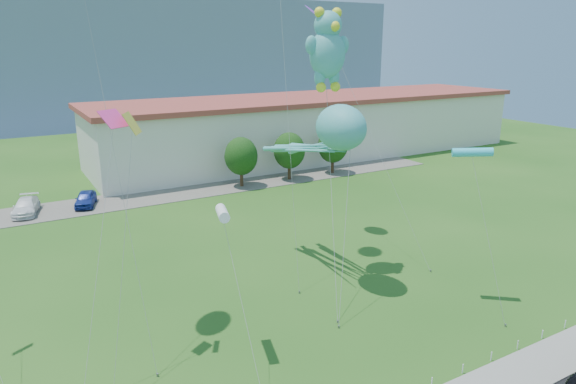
{
  "coord_description": "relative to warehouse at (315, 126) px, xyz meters",
  "views": [
    {
      "loc": [
        -12.64,
        -15.31,
        15.04
      ],
      "look_at": [
        0.82,
        8.0,
        7.24
      ],
      "focal_mm": 32.0,
      "sensor_mm": 36.0,
      "label": 1
    }
  ],
  "objects": [
    {
      "name": "hill_ridge",
      "position": [
        -26.0,
        76.0,
        8.38
      ],
      "size": [
        160.0,
        50.0,
        25.0
      ],
      "primitive_type": "cube",
      "color": "slate",
      "rests_on": "ground"
    },
    {
      "name": "small_kite_purple",
      "position": [
        -16.32,
        -26.03,
        12.32
      ],
      "size": [
        3.25,
        11.28,
        17.56
      ],
      "color": "purple",
      "rests_on": "ground"
    },
    {
      "name": "small_kite_cyan",
      "position": [
        -15.46,
        -39.98,
        4.96
      ],
      "size": [
        0.51,
        4.78,
        9.59
      ],
      "color": "#31C6DD",
      "rests_on": "ground"
    },
    {
      "name": "tree_near",
      "position": [
        -16.0,
        -10.0,
        -0.74
      ],
      "size": [
        3.6,
        3.6,
        5.47
      ],
      "color": "#3F2B19",
      "rests_on": "ground"
    },
    {
      "name": "teddy_bear_kite",
      "position": [
        -20.14,
        -32.14,
        10.66
      ],
      "size": [
        4.95,
        7.51,
        17.15
      ],
      "color": "teal",
      "rests_on": "ground"
    },
    {
      "name": "tree_mid",
      "position": [
        -10.0,
        -10.0,
        -0.74
      ],
      "size": [
        3.6,
        3.6,
        5.47
      ],
      "color": "#3F2B19",
      "rests_on": "ground"
    },
    {
      "name": "small_kite_white",
      "position": [
        -29.93,
        -38.14,
        3.25
      ],
      "size": [
        0.99,
        7.02,
        7.87
      ],
      "color": "white",
      "rests_on": "ground"
    },
    {
      "name": "small_kite_yellow",
      "position": [
        -33.45,
        -36.03,
        6.14
      ],
      "size": [
        3.18,
        3.51,
        11.99
      ],
      "color": "gold",
      "rests_on": "ground"
    },
    {
      "name": "parked_car_white",
      "position": [
        -37.09,
        -8.74,
        -3.37
      ],
      "size": [
        2.96,
        5.08,
        1.38
      ],
      "primitive_type": "imported",
      "rotation": [
        0.0,
        0.0,
        -0.23
      ],
      "color": "white",
      "rests_on": "parking_strip"
    },
    {
      "name": "tree_far",
      "position": [
        -4.0,
        -10.0,
        -0.74
      ],
      "size": [
        3.6,
        3.6,
        5.47
      ],
      "color": "#3F2B19",
      "rests_on": "ground"
    },
    {
      "name": "small_kite_pink",
      "position": [
        -34.34,
        -36.08,
        6.28
      ],
      "size": [
        4.24,
        5.96,
        12.23
      ],
      "color": "#E13286",
      "rests_on": "ground"
    },
    {
      "name": "parked_car_blue",
      "position": [
        -31.96,
        -8.93,
        -3.36
      ],
      "size": [
        2.85,
        4.44,
        1.41
      ],
      "primitive_type": "imported",
      "rotation": [
        0.0,
        0.0,
        -0.31
      ],
      "color": "navy",
      "rests_on": "parking_strip"
    },
    {
      "name": "parking_strip",
      "position": [
        -26.0,
        -9.0,
        -4.09
      ],
      "size": [
        70.0,
        6.0,
        0.06
      ],
      "primitive_type": "cube",
      "color": "#59544C",
      "rests_on": "ground"
    },
    {
      "name": "warehouse",
      "position": [
        0.0,
        0.0,
        0.0
      ],
      "size": [
        61.0,
        15.0,
        8.2
      ],
      "color": "beige",
      "rests_on": "ground"
    },
    {
      "name": "octopus_kite",
      "position": [
        -20.82,
        -33.46,
        5.39
      ],
      "size": [
        4.33,
        11.16,
        11.64
      ],
      "color": "teal",
      "rests_on": "ground"
    }
  ]
}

